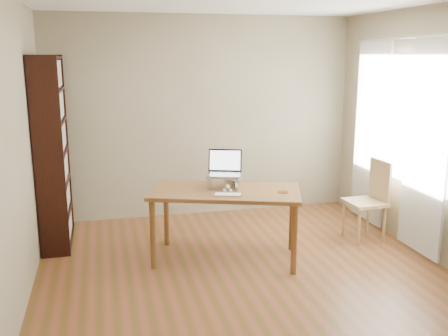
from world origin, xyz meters
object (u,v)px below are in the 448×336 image
laptop (222,168)px  chair (371,197)px  desk (226,198)px  bookshelf (53,152)px  keyboard (228,195)px  cat (225,181)px

laptop → chair: bearing=20.7°
desk → chair: chair is taller
bookshelf → keyboard: 2.06m
laptop → cat: 0.14m
cat → bookshelf: bearing=163.8°
bookshelf → laptop: size_ratio=5.09×
desk → keyboard: size_ratio=5.68×
bookshelf → cat: bookshelf is taller
chair → laptop: bearing=177.7°
desk → keyboard: (-0.03, -0.22, 0.10)m
bookshelf → desk: bookshelf is taller
desk → chair: (1.77, 0.18, -0.16)m
keyboard → chair: chair is taller
desk → keyboard: 0.24m
laptop → desk: bearing=-70.4°
laptop → cat: (0.02, -0.03, -0.14)m
laptop → keyboard: bearing=-75.6°
bookshelf → cat: 1.94m
keyboard → chair: bearing=29.7°
bookshelf → laptop: bookshelf is taller
chair → desk: bearing=-177.7°
keyboard → cat: (0.05, 0.33, 0.05)m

